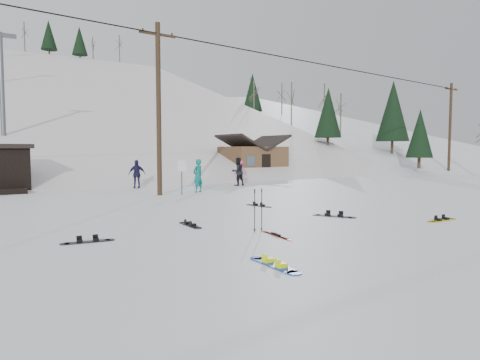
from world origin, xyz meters
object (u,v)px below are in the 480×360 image
cabin (253,160)px  hero_skis (276,235)px  utility_pole (159,107)px  hero_snowboard (274,264)px

cabin → hero_skis: bearing=-123.5°
utility_pole → cabin: bearing=37.6°
utility_pole → hero_skis: 12.93m
utility_pole → hero_snowboard: (-3.45, -14.41, -4.65)m
utility_pole → hero_skis: (-1.51, -11.97, -4.66)m
utility_pole → hero_skis: utility_pole is taller
hero_skis → cabin: bearing=63.0°
cabin → hero_skis: cabin is taller
utility_pole → hero_snowboard: utility_pole is taller
utility_pole → hero_skis: bearing=-97.2°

